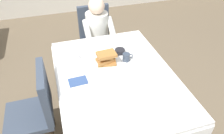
% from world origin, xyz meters
% --- Properties ---
extents(ground_plane, '(14.00, 14.00, 0.00)m').
position_xyz_m(ground_plane, '(0.00, 0.00, 0.00)').
color(ground_plane, brown).
extents(dining_table_main, '(1.12, 1.52, 0.74)m').
position_xyz_m(dining_table_main, '(0.00, 0.00, 0.65)').
color(dining_table_main, white).
rests_on(dining_table_main, ground).
extents(chair_diner, '(0.44, 0.45, 0.93)m').
position_xyz_m(chair_diner, '(0.07, 1.17, 0.53)').
color(chair_diner, '#384251').
rests_on(chair_diner, ground).
extents(diner_person, '(0.40, 0.43, 1.12)m').
position_xyz_m(diner_person, '(0.07, 1.01, 0.67)').
color(diner_person, silver).
rests_on(diner_person, ground).
extents(chair_left_side, '(0.45, 0.44, 0.93)m').
position_xyz_m(chair_left_side, '(-0.77, 0.00, 0.53)').
color(chair_left_side, '#384251').
rests_on(chair_left_side, ground).
extents(plate_breakfast, '(0.28, 0.28, 0.02)m').
position_xyz_m(plate_breakfast, '(-0.04, 0.19, 0.75)').
color(plate_breakfast, white).
rests_on(plate_breakfast, dining_table_main).
extents(breakfast_stack, '(0.21, 0.18, 0.12)m').
position_xyz_m(breakfast_stack, '(-0.04, 0.18, 0.82)').
color(breakfast_stack, '#A36B33').
rests_on(breakfast_stack, plate_breakfast).
extents(cup_coffee, '(0.11, 0.08, 0.08)m').
position_xyz_m(cup_coffee, '(0.17, 0.18, 0.78)').
color(cup_coffee, '#333D4C').
rests_on(cup_coffee, dining_table_main).
extents(bowl_butter, '(0.11, 0.11, 0.04)m').
position_xyz_m(bowl_butter, '(0.15, 0.33, 0.76)').
color(bowl_butter, black).
rests_on(bowl_butter, dining_table_main).
extents(syrup_pitcher, '(0.08, 0.08, 0.07)m').
position_xyz_m(syrup_pitcher, '(-0.31, 0.37, 0.78)').
color(syrup_pitcher, silver).
rests_on(syrup_pitcher, dining_table_main).
extents(fork_left_of_plate, '(0.03, 0.18, 0.00)m').
position_xyz_m(fork_left_of_plate, '(-0.23, 0.17, 0.74)').
color(fork_left_of_plate, silver).
rests_on(fork_left_of_plate, dining_table_main).
extents(knife_right_of_plate, '(0.03, 0.20, 0.00)m').
position_xyz_m(knife_right_of_plate, '(0.15, 0.17, 0.74)').
color(knife_right_of_plate, silver).
rests_on(knife_right_of_plate, dining_table_main).
extents(spoon_near_edge, '(0.15, 0.04, 0.00)m').
position_xyz_m(spoon_near_edge, '(0.00, -0.11, 0.74)').
color(spoon_near_edge, silver).
rests_on(spoon_near_edge, dining_table_main).
extents(napkin_folded, '(0.18, 0.13, 0.01)m').
position_xyz_m(napkin_folded, '(-0.37, 0.00, 0.74)').
color(napkin_folded, '#334C7F').
rests_on(napkin_folded, dining_table_main).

